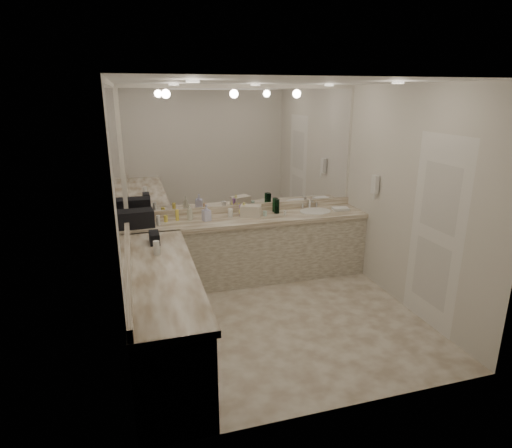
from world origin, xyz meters
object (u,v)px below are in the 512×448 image
object	(u,v)px
sink	(315,212)
soap_bottle_a	(190,212)
wall_phone	(375,184)
cream_cosmetic_case	(251,211)
soap_bottle_b	(206,213)
hand_towel	(341,209)
black_toiletry_bag	(138,218)
soap_bottle_c	(244,209)

from	to	relation	value
sink	soap_bottle_a	bearing A→B (deg)	177.27
wall_phone	soap_bottle_a	world-z (taller)	wall_phone
wall_phone	soap_bottle_a	size ratio (longest dim) A/B	1.13
cream_cosmetic_case	soap_bottle_b	size ratio (longest dim) A/B	1.26
hand_towel	soap_bottle_b	xyz separation A→B (m)	(-1.91, 0.03, 0.09)
cream_cosmetic_case	hand_towel	world-z (taller)	cream_cosmetic_case
black_toiletry_bag	cream_cosmetic_case	bearing A→B (deg)	1.74
sink	soap_bottle_a	xyz separation A→B (m)	(-1.75, 0.08, 0.11)
soap_bottle_b	hand_towel	bearing A→B (deg)	-0.82
wall_phone	soap_bottle_b	bearing A→B (deg)	167.25
soap_bottle_b	soap_bottle_a	bearing A→B (deg)	154.45
sink	black_toiletry_bag	distance (m)	2.41
wall_phone	cream_cosmetic_case	size ratio (longest dim) A/B	0.89
sink	wall_phone	world-z (taller)	wall_phone
wall_phone	soap_bottle_a	bearing A→B (deg)	166.07
wall_phone	cream_cosmetic_case	world-z (taller)	wall_phone
soap_bottle_b	soap_bottle_c	xyz separation A→B (m)	(0.52, 0.08, -0.01)
wall_phone	soap_bottle_c	size ratio (longest dim) A/B	1.30
cream_cosmetic_case	hand_towel	size ratio (longest dim) A/B	1.23
cream_cosmetic_case	soap_bottle_b	xyz separation A→B (m)	(-0.60, -0.02, 0.03)
cream_cosmetic_case	soap_bottle_c	distance (m)	0.10
hand_towel	soap_bottle_a	xyz separation A→B (m)	(-2.12, 0.12, 0.09)
hand_towel	sink	bearing A→B (deg)	173.67
sink	soap_bottle_b	bearing A→B (deg)	-179.50
black_toiletry_bag	soap_bottle_b	xyz separation A→B (m)	(0.86, 0.02, -0.00)
sink	hand_towel	xyz separation A→B (m)	(0.37, -0.04, 0.02)
soap_bottle_a	black_toiletry_bag	bearing A→B (deg)	-169.88
wall_phone	sink	bearing A→B (deg)	140.43
soap_bottle_a	soap_bottle_c	distance (m)	0.73
cream_cosmetic_case	soap_bottle_b	world-z (taller)	soap_bottle_b
sink	soap_bottle_c	bearing A→B (deg)	176.44
cream_cosmetic_case	hand_towel	bearing A→B (deg)	20.90
hand_towel	soap_bottle_b	world-z (taller)	soap_bottle_b
cream_cosmetic_case	sink	bearing A→B (deg)	22.52
sink	black_toiletry_bag	xyz separation A→B (m)	(-2.41, -0.03, 0.12)
wall_phone	cream_cosmetic_case	distance (m)	1.67
black_toiletry_bag	hand_towel	xyz separation A→B (m)	(2.78, -0.01, -0.09)
wall_phone	black_toiletry_bag	world-z (taller)	wall_phone
sink	wall_phone	bearing A→B (deg)	-39.57
hand_towel	soap_bottle_c	distance (m)	1.40
soap_bottle_a	sink	bearing A→B (deg)	-2.73
black_toiletry_bag	soap_bottle_b	bearing A→B (deg)	1.42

